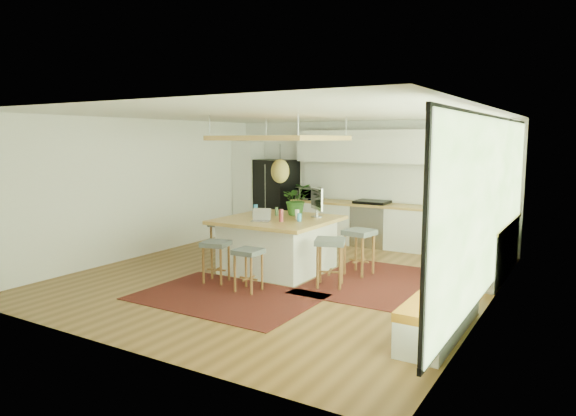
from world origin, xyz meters
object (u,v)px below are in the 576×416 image
Objects in this scene: fridge at (276,197)px; stool_near_right at (248,269)px; monitor at (317,203)px; stool_right_back at (359,254)px; stool_left_side at (223,242)px; stool_right_front at (330,265)px; laptop at (261,214)px; microwave at (308,192)px; stool_near_left at (216,261)px; island_plant at (297,203)px; island at (278,244)px.

fridge is 2.76× the size of stool_near_right.
fridge is 3.39m from monitor.
stool_right_back reaches higher than stool_left_side.
stool_right_front is (3.10, -3.32, -0.57)m from fridge.
stool_near_right is 1.18m from laptop.
microwave reaches higher than stool_left_side.
stool_right_front is 1.44m from monitor.
stool_left_side is (-1.60, 1.43, 0.00)m from stool_near_right.
stool_near_left is 1.08m from laptop.
island_plant is (-1.16, 0.95, 0.80)m from stool_right_front.
stool_right_back is (1.04, 1.79, 0.00)m from stool_near_right.
island_plant reaches higher than stool_right_front.
island reaches higher than stool_right_front.
microwave is (0.36, 2.69, 0.74)m from stool_left_side.
microwave is (-1.25, 4.12, 0.74)m from stool_near_right.
stool_left_side is at bearing 175.57° from island.
stool_right_back is at bearing 18.98° from island.
island is at bearing 61.57° from laptop.
laptop is 0.56× the size of island_plant.
island_plant is at bearing 16.04° from stool_left_side.
island is (1.85, -2.86, -0.46)m from fridge.
fridge is 4.58m from stool_right_front.
microwave is (-2.19, 3.25, 0.74)m from stool_right_front.
laptop is at bearing -97.19° from island.
stool_right_front is at bearing -20.10° from island.
microwave is (-0.94, 2.79, 0.63)m from island.
stool_right_front is at bearing -12.36° from stool_left_side.
monitor reaches higher than stool_right_front.
stool_near_left is at bearing -76.37° from monitor.
laptop is at bearing -98.72° from island_plant.
stool_near_left is 1.17× the size of island_plant.
stool_right_front is at bearing 23.57° from stool_near_left.
laptop is (-1.31, 0.01, 0.70)m from stool_right_front.
stool_right_back is at bearing 42.96° from stool_near_left.
stool_left_side is at bearing 123.95° from stool_near_left.
stool_near_right is 2.01× the size of laptop.
stool_left_side is at bearing -67.43° from fridge.
stool_left_side is 1.65m from island_plant.
island is 2.44× the size of stool_left_side.
stool_left_side is at bearing -163.96° from island_plant.
stool_right_back is (1.35, 0.46, -0.11)m from island.
monitor is (0.58, 0.91, 0.14)m from laptop.
microwave is (0.91, -0.07, 0.17)m from fridge.
fridge is 2.40× the size of stool_left_side.
laptop is 0.96m from island_plant.
monitor is (-0.73, 0.92, 0.83)m from stool_right_front.
stool_right_front is 3.99m from microwave.
fridge is at bearing 117.23° from stool_near_right.
island is 1.43m from stool_right_back.
monitor is at bearing 41.49° from island.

